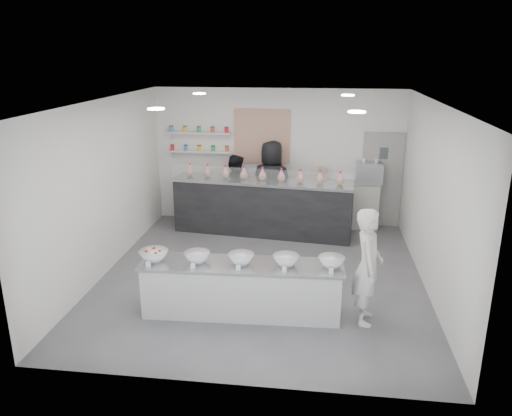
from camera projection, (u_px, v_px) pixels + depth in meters
The scene contains 26 objects.
floor at pixel (262, 276), 8.73m from camera, with size 6.00×6.00×0.00m, color #515156.
ceiling at pixel (262, 102), 7.82m from camera, with size 6.00×6.00×0.00m, color white.
back_wall at pixel (278, 157), 11.11m from camera, with size 5.50×5.50×0.00m, color white.
left_wall at pixel (104, 188), 8.61m from camera, with size 6.00×6.00×0.00m, color white.
right_wall at pixel (433, 200), 7.94m from camera, with size 6.00×6.00×0.00m, color white.
back_door at pixel (382, 180), 10.94m from camera, with size 0.88×0.04×2.10m, color gray.
pattern_panel at pixel (262, 137), 10.99m from camera, with size 1.25×0.03×1.20m, color #A2411A.
jar_shelf_lower at pixel (200, 151), 11.20m from camera, with size 1.45×0.22×0.04m, color silver.
jar_shelf_upper at pixel (199, 133), 11.07m from camera, with size 1.45×0.22×0.04m, color silver.
preserve_jars at pixel (199, 139), 11.10m from camera, with size 1.45×0.10×0.56m, color red, non-canonical shape.
downlight_0 at pixel (156, 109), 7.05m from camera, with size 0.24×0.24×0.02m, color white.
downlight_1 at pixel (357, 112), 6.71m from camera, with size 0.24×0.24×0.02m, color white.
downlight_2 at pixel (199, 94), 9.51m from camera, with size 0.24×0.24×0.02m, color white.
downlight_3 at pixel (348, 95), 9.17m from camera, with size 0.24×0.24×0.02m, color white.
prep_counter at pixel (241, 289), 7.37m from camera, with size 2.97×0.67×0.81m, color silver.
back_bar at pixel (262, 207), 10.57m from camera, with size 3.81×0.70×1.18m, color black.
sneeze_guard at pixel (259, 177), 10.03m from camera, with size 3.75×0.02×0.32m, color white.
espresso_ledge at pixel (346, 204), 11.01m from camera, with size 1.40×0.45×1.04m, color silver.
espresso_machine at pixel (369, 173), 10.74m from camera, with size 0.55×0.38×0.42m, color #93969E.
cup_stacks at pixel (322, 174), 10.88m from camera, with size 0.24×0.24×0.30m, color tan, non-canonical shape.
prep_bowls at pixel (241, 259), 7.22m from camera, with size 2.98×0.48×0.15m, color white, non-canonical shape.
label_cards at pixel (234, 277), 6.76m from camera, with size 2.66×0.04×0.07m, color white, non-canonical shape.
cookie_bags at pixel (262, 174), 10.35m from camera, with size 3.36×0.16×0.28m, color pink, non-canonical shape.
woman_prep at pixel (368, 267), 7.04m from camera, with size 0.62×0.41×1.71m, color silver.
staff_left at pixel (235, 190), 11.05m from camera, with size 0.78×0.61×1.61m, color black.
staff_right at pixel (271, 185), 10.88m from camera, with size 0.95×0.62×1.94m, color black.
Camera 1 is at (0.92, -7.91, 3.78)m, focal length 35.00 mm.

